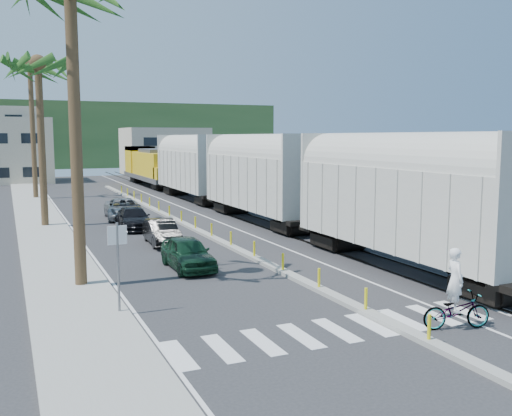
{
  "coord_description": "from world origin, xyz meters",
  "views": [
    {
      "loc": [
        -10.39,
        -15.87,
        5.66
      ],
      "look_at": [
        1.38,
        10.94,
        2.0
      ],
      "focal_mm": 40.0,
      "sensor_mm": 36.0,
      "label": 1
    }
  ],
  "objects_px": {
    "car_lead": "(188,253)",
    "car_second": "(162,232)",
    "street_sign": "(118,255)",
    "cyclist": "(456,304)"
  },
  "relations": [
    {
      "from": "car_lead",
      "to": "car_second",
      "type": "bearing_deg",
      "value": 86.23
    },
    {
      "from": "street_sign",
      "to": "car_second",
      "type": "relative_size",
      "value": 0.74
    },
    {
      "from": "car_second",
      "to": "street_sign",
      "type": "bearing_deg",
      "value": -108.02
    },
    {
      "from": "street_sign",
      "to": "cyclist",
      "type": "xyz_separation_m",
      "value": [
        8.89,
        -5.3,
        -1.2
      ]
    },
    {
      "from": "car_lead",
      "to": "cyclist",
      "type": "bearing_deg",
      "value": -64.97
    },
    {
      "from": "car_lead",
      "to": "car_second",
      "type": "relative_size",
      "value": 1.0
    },
    {
      "from": "street_sign",
      "to": "cyclist",
      "type": "bearing_deg",
      "value": -30.79
    },
    {
      "from": "car_lead",
      "to": "car_second",
      "type": "height_order",
      "value": "car_lead"
    },
    {
      "from": "car_second",
      "to": "cyclist",
      "type": "distance_m",
      "value": 17.28
    },
    {
      "from": "street_sign",
      "to": "cyclist",
      "type": "relative_size",
      "value": 1.22
    }
  ]
}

